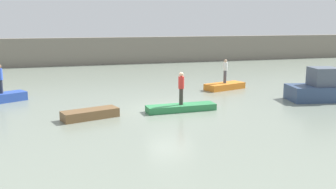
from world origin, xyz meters
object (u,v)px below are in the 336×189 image
Objects in this scene: rowboat_green at (181,108)px; person_white_shirt at (225,70)px; rowboat_brown at (90,114)px; person_red_shirt at (181,86)px; rowboat_orange at (225,86)px; person_blue_shirt at (0,77)px; rowboat_blue at (2,98)px; motorboat at (327,89)px.

person_white_shirt reaches higher than rowboat_green.
rowboat_green is (4.95, 0.21, -0.05)m from rowboat_brown.
rowboat_orange is at bearing 46.27° from person_red_shirt.
rowboat_orange is at bearing 0.35° from person_blue_shirt.
rowboat_blue is at bearing 163.10° from rowboat_orange.
person_red_shirt is (-5.22, -5.46, 1.14)m from rowboat_orange.
person_red_shirt is at bearing -56.04° from rowboat_blue.
person_white_shirt is (14.99, 0.09, -0.12)m from person_blue_shirt.
rowboat_orange is 1.68× the size of person_red_shirt.
person_red_shirt is (4.95, 0.21, 1.14)m from rowboat_brown.
rowboat_brown is 5.09m from person_red_shirt.
rowboat_blue is 1.58× the size of person_blue_shirt.
motorboat reaches higher than rowboat_orange.
person_blue_shirt is at bearing 114.51° from rowboat_brown.
rowboat_green is 7.65m from person_white_shirt.
motorboat is 20.18m from rowboat_blue.
rowboat_brown is at bearing -177.58° from person_red_shirt.
person_blue_shirt is at bearing 150.10° from rowboat_green.
motorboat is 1.75× the size of rowboat_orange.
rowboat_orange is 1.71× the size of person_blue_shirt.
rowboat_green is at bearing -150.99° from rowboat_orange.
rowboat_blue reaches higher than rowboat_orange.
person_white_shirt is at bearing 12.78° from rowboat_brown.
rowboat_blue is 11.15m from rowboat_green.
person_red_shirt is 7.55m from person_white_shirt.
person_red_shirt is (9.77, -5.36, 1.10)m from rowboat_blue.
rowboat_blue is 0.72× the size of rowboat_green.
rowboat_blue is 0.92× the size of rowboat_orange.
rowboat_orange is 7.64m from person_red_shirt.
rowboat_orange is at bearing 12.78° from rowboat_brown.
person_white_shirt is at bearing 0.00° from rowboat_orange.
rowboat_green is at bearing -13.91° from rowboat_brown.
motorboat is at bearing -15.14° from person_blue_shirt.
motorboat is 1.87× the size of rowboat_brown.
person_blue_shirt is at bearing -179.65° from person_white_shirt.
person_red_shirt reaches higher than motorboat.
rowboat_green is 11.23m from person_blue_shirt.
person_white_shirt is at bearing 0.35° from person_blue_shirt.
rowboat_brown is at bearing -76.43° from rowboat_blue.
rowboat_brown is 1.61× the size of person_blue_shirt.
rowboat_orange is at bearing -26.92° from rowboat_blue.
rowboat_blue is at bearing -179.65° from person_white_shirt.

